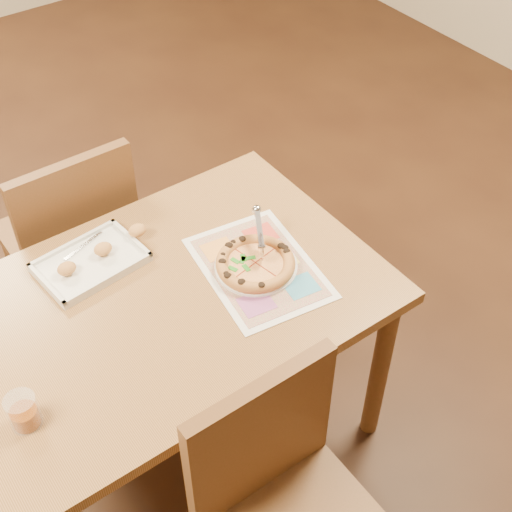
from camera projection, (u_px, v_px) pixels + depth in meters
room at (127, 113)px, 1.58m from camera, size 7.00×7.00×7.00m
dining_table at (158, 322)px, 2.08m from camera, size 1.30×0.85×0.72m
chair_near at (282, 488)px, 1.78m from camera, size 0.42×0.42×0.47m
chair_far at (73, 227)px, 2.48m from camera, size 0.42×0.42×0.47m
plate at (256, 266)px, 2.12m from camera, size 0.31×0.31×0.01m
pizza at (255, 264)px, 2.10m from camera, size 0.24×0.24×0.04m
pizza_cutter at (260, 234)px, 2.10m from camera, size 0.09×0.15×0.09m
appetizer_tray at (93, 261)px, 2.12m from camera, size 0.36×0.24×0.06m
glass_tumbler at (24, 413)px, 1.71m from camera, size 0.08×0.08×0.10m
menu at (259, 268)px, 2.12m from camera, size 0.37×0.48×0.00m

